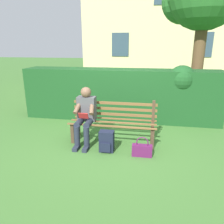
# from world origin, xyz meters

# --- Properties ---
(ground) EXTENTS (60.00, 60.00, 0.00)m
(ground) POSITION_xyz_m (0.00, 0.00, 0.00)
(ground) COLOR #3D6B2D
(park_bench) EXTENTS (1.84, 0.54, 0.91)m
(park_bench) POSITION_xyz_m (0.00, -0.09, 0.47)
(park_bench) COLOR #4C3828
(park_bench) RESTS_ON ground
(person_seated) EXTENTS (0.44, 0.73, 1.19)m
(person_seated) POSITION_xyz_m (0.57, 0.10, 0.64)
(person_seated) COLOR #4C4C51
(person_seated) RESTS_ON ground
(hedge_backdrop) EXTENTS (5.34, 0.86, 1.54)m
(hedge_backdrop) POSITION_xyz_m (0.03, -1.61, 0.74)
(hedge_backdrop) COLOR #19471E
(hedge_backdrop) RESTS_ON ground
(building_facade) EXTENTS (8.37, 3.30, 7.27)m
(building_facade) POSITION_xyz_m (-1.18, -9.30, 3.63)
(building_facade) COLOR beige
(building_facade) RESTS_ON ground
(backpack) EXTENTS (0.28, 0.26, 0.42)m
(backpack) POSITION_xyz_m (0.05, 0.44, 0.21)
(backpack) COLOR #191E33
(backpack) RESTS_ON ground
(handbag) EXTENTS (0.38, 0.13, 0.39)m
(handbag) POSITION_xyz_m (-0.65, 0.52, 0.13)
(handbag) COLOR #59194C
(handbag) RESTS_ON ground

